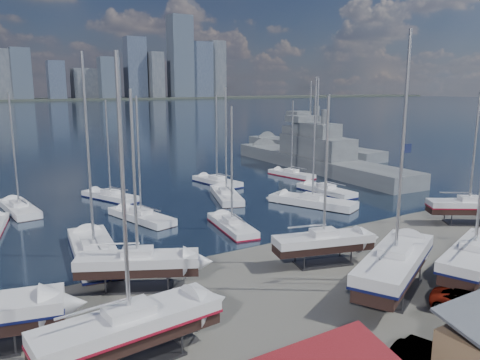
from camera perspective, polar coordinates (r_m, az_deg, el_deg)
ground at (r=38.45m, az=12.81°, el=-11.58°), size 1400.00×1400.00×0.00m
sailboat_cradle_1 at (r=26.98m, az=-13.28°, el=-16.98°), size 10.43×3.80×16.46m
sailboat_cradle_2 at (r=35.84m, az=-12.34°, el=-9.82°), size 9.07×6.23×14.64m
sailboat_cradle_3 at (r=36.12m, az=18.36°, el=-9.65°), size 11.81×8.07×18.51m
sailboat_cradle_4 at (r=40.29m, az=10.14°, el=-7.40°), size 8.85×4.59×14.07m
sailboat_cradle_5 at (r=40.21m, az=26.64°, el=-8.30°), size 10.73×6.18×16.68m
sailboat_cradle_6 at (r=57.02m, az=26.14°, el=-2.86°), size 8.66×6.90×14.30m
sailboat_moored_2 at (r=61.99m, az=-25.29°, el=-3.32°), size 3.81×10.06×14.82m
sailboat_moored_3 at (r=43.61m, az=-17.31°, el=-8.60°), size 4.96×12.67×18.45m
sailboat_moored_4 at (r=53.86m, az=-11.95°, el=-4.54°), size 5.00×9.98×14.51m
sailboat_moored_5 at (r=64.82m, az=-15.48°, el=-2.05°), size 5.94×9.51×13.79m
sailboat_moored_6 at (r=49.55m, az=-1.00°, el=-5.70°), size 3.97×9.29×13.46m
sailboat_moored_7 at (r=62.80m, az=-1.69°, el=-2.05°), size 6.09×10.58×15.42m
sailboat_moored_8 at (r=72.34m, az=-2.82°, el=-0.30°), size 4.20×9.83×14.24m
sailboat_moored_9 at (r=59.86m, az=8.81°, el=-2.84°), size 7.28×11.40×16.74m
sailboat_moored_10 at (r=67.09m, az=10.44°, el=-1.39°), size 3.04×9.77×14.47m
sailboat_moored_11 at (r=79.05m, az=6.29°, el=0.63°), size 3.84×9.13×13.24m
naval_ship_east at (r=86.72m, az=9.21°, el=2.40°), size 10.04×45.29×18.04m
naval_ship_west at (r=109.38m, az=8.43°, el=4.22°), size 7.52×40.18×17.60m
car_b at (r=27.84m, az=20.21°, el=-19.60°), size 4.89×2.96×1.52m
car_c at (r=35.38m, az=26.34°, el=-13.34°), size 4.15×5.55×1.40m
flagpole at (r=36.21m, az=18.87°, el=-2.92°), size 0.97×0.12×10.96m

